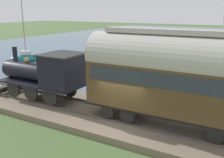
# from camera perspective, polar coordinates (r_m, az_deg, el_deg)

# --- Properties ---
(ground_plane) EXTENTS (200.00, 200.00, 0.00)m
(ground_plane) POSITION_cam_1_polar(r_m,az_deg,el_deg) (13.61, 1.84, -11.27)
(ground_plane) COLOR #476033
(rail_embankment) EXTENTS (4.98, 56.00, 0.48)m
(rail_embankment) POSITION_cam_1_polar(r_m,az_deg,el_deg) (14.35, 3.76, -9.06)
(rail_embankment) COLOR #756651
(rail_embankment) RESTS_ON ground
(steam_locomotive) EXTENTS (2.42, 6.35, 3.13)m
(steam_locomotive) POSITION_cam_1_polar(r_m,az_deg,el_deg) (16.88, -13.94, 1.38)
(steam_locomotive) COLOR black
(steam_locomotive) RESTS_ON rail_embankment
(passenger_coach) EXTENTS (2.26, 9.21, 4.66)m
(passenger_coach) POSITION_cam_1_polar(r_m,az_deg,el_deg) (12.62, 13.82, 0.99)
(passenger_coach) COLOR black
(passenger_coach) RESTS_ON rail_embankment
(sailboat_green) EXTENTS (4.16, 6.18, 5.66)m
(sailboat_green) POSITION_cam_1_polar(r_m,az_deg,el_deg) (59.05, 22.80, 8.69)
(sailboat_green) COLOR #236B42
(sailboat_green) RESTS_ON harbor_water
(sailboat_teal) EXTENTS (2.89, 3.70, 8.55)m
(sailboat_teal) POSITION_cam_1_polar(r_m,az_deg,el_deg) (32.06, -18.20, 4.45)
(sailboat_teal) COLOR #1E707A
(sailboat_teal) RESTS_ON harbor_water
(sailboat_yellow) EXTENTS (1.45, 6.42, 6.44)m
(sailboat_yellow) POSITION_cam_1_polar(r_m,az_deg,el_deg) (23.87, 22.33, 0.76)
(sailboat_yellow) COLOR gold
(sailboat_yellow) RESTS_ON harbor_water
(rowboat_off_pier) EXTENTS (1.20, 2.41, 0.33)m
(rowboat_off_pier) POSITION_cam_1_polar(r_m,az_deg,el_deg) (31.40, -8.82, 4.03)
(rowboat_off_pier) COLOR silver
(rowboat_off_pier) RESTS_ON harbor_water
(rowboat_near_shore) EXTENTS (1.09, 2.40, 0.32)m
(rowboat_near_shore) POSITION_cam_1_polar(r_m,az_deg,el_deg) (25.88, 10.70, 1.63)
(rowboat_near_shore) COLOR silver
(rowboat_near_shore) RESTS_ON harbor_water
(rowboat_mid_harbor) EXTENTS (1.57, 2.09, 0.42)m
(rowboat_mid_harbor) POSITION_cam_1_polar(r_m,az_deg,el_deg) (20.83, 11.94, -1.55)
(rowboat_mid_harbor) COLOR #B7B2A3
(rowboat_mid_harbor) RESTS_ON harbor_water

